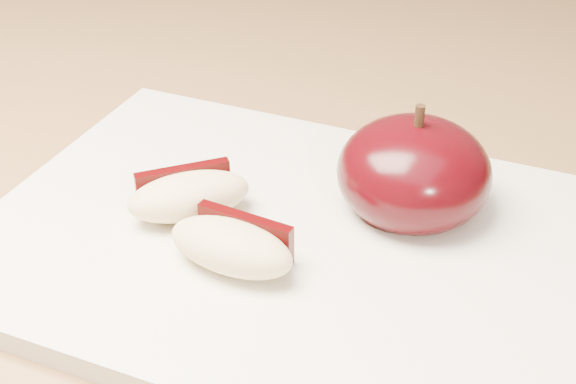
% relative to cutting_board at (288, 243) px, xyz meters
% --- Properties ---
extents(back_cabinet, '(2.40, 0.62, 0.94)m').
position_rel_cutting_board_xyz_m(back_cabinet, '(0.05, 0.84, -0.44)').
color(back_cabinet, silver).
rests_on(back_cabinet, ground).
extents(cutting_board, '(0.31, 0.23, 0.01)m').
position_rel_cutting_board_xyz_m(cutting_board, '(0.00, 0.00, 0.00)').
color(cutting_board, silver).
rests_on(cutting_board, island_counter).
extents(apple_half, '(0.09, 0.09, 0.07)m').
position_rel_cutting_board_xyz_m(apple_half, '(0.05, 0.05, 0.03)').
color(apple_half, black).
rests_on(apple_half, cutting_board).
extents(apple_wedge_a, '(0.07, 0.06, 0.02)m').
position_rel_cutting_board_xyz_m(apple_wedge_a, '(-0.05, -0.00, 0.02)').
color(apple_wedge_a, beige).
rests_on(apple_wedge_a, cutting_board).
extents(apple_wedge_b, '(0.07, 0.04, 0.02)m').
position_rel_cutting_board_xyz_m(apple_wedge_b, '(-0.02, -0.03, 0.02)').
color(apple_wedge_b, beige).
rests_on(apple_wedge_b, cutting_board).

